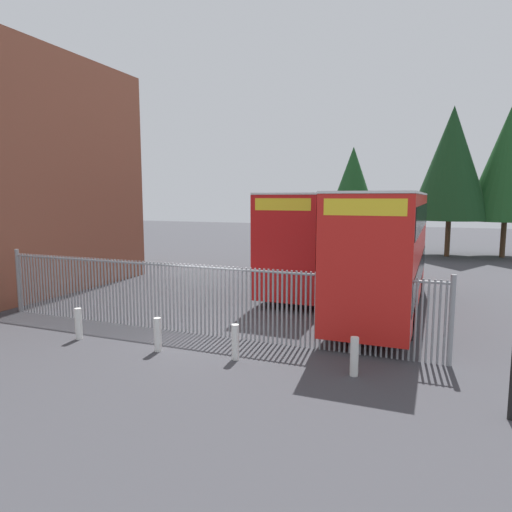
% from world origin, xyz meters
% --- Properties ---
extents(ground_plane, '(100.00, 100.00, 0.00)m').
position_xyz_m(ground_plane, '(0.00, 8.00, 0.00)').
color(ground_plane, '#3D3D42').
extents(palisade_fence, '(14.99, 0.14, 2.35)m').
position_xyz_m(palisade_fence, '(-0.52, 0.00, 1.18)').
color(palisade_fence, gray).
rests_on(palisade_fence, ground).
extents(double_decker_bus_near_gate, '(2.54, 10.81, 4.42)m').
position_xyz_m(double_decker_bus_near_gate, '(1.23, 8.90, 2.42)').
color(double_decker_bus_near_gate, red).
rests_on(double_decker_bus_near_gate, ground).
extents(double_decker_bus_behind_fence_left, '(2.54, 10.81, 4.42)m').
position_xyz_m(double_decker_bus_behind_fence_left, '(4.69, 5.21, 2.42)').
color(double_decker_bus_behind_fence_left, red).
rests_on(double_decker_bus_behind_fence_left, ground).
extents(bollard_near_left, '(0.20, 0.20, 0.95)m').
position_xyz_m(bollard_near_left, '(-3.42, -1.81, 0.47)').
color(bollard_near_left, silver).
rests_on(bollard_near_left, ground).
extents(bollard_center_front, '(0.20, 0.20, 0.95)m').
position_xyz_m(bollard_center_front, '(-0.59, -1.84, 0.47)').
color(bollard_center_front, silver).
rests_on(bollard_center_front, ground).
extents(bollard_near_right, '(0.20, 0.20, 0.95)m').
position_xyz_m(bollard_near_right, '(1.68, -1.63, 0.47)').
color(bollard_near_right, silver).
rests_on(bollard_near_right, ground).
extents(bollard_far_right, '(0.20, 0.20, 0.95)m').
position_xyz_m(bollard_far_right, '(4.77, -1.55, 0.47)').
color(bollard_far_right, silver).
rests_on(bollard_far_right, ground).
extents(tree_tall_back, '(5.53, 5.53, 10.52)m').
position_xyz_m(tree_tall_back, '(10.81, 24.19, 6.56)').
color(tree_tall_back, '#4C3823').
rests_on(tree_tall_back, ground).
extents(tree_short_side, '(4.33, 4.33, 8.74)m').
position_xyz_m(tree_short_side, '(-0.82, 29.32, 5.63)').
color(tree_short_side, '#4C3823').
rests_on(tree_short_side, ground).
extents(tree_mid_row, '(5.58, 5.58, 10.63)m').
position_xyz_m(tree_mid_row, '(7.16, 23.36, 6.64)').
color(tree_mid_row, '#4C3823').
rests_on(tree_mid_row, ground).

